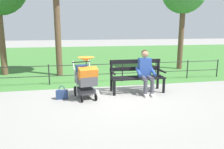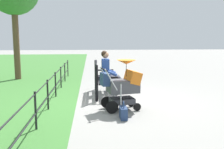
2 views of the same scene
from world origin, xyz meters
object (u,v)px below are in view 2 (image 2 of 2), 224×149
at_px(stroller, 123,84).
at_px(handbag, 123,113).
at_px(person_on_bench, 109,71).
at_px(park_bench, 102,77).

bearing_deg(stroller, handbag, -6.57).
bearing_deg(person_on_bench, handbag, 2.66).
height_order(person_on_bench, handbag, person_on_bench).
xyz_separation_m(stroller, handbag, (0.65, -0.08, -0.47)).
height_order(park_bench, stroller, stroller).
xyz_separation_m(park_bench, stroller, (1.56, 0.41, 0.07)).
bearing_deg(park_bench, stroller, 14.71).
height_order(park_bench, person_on_bench, person_on_bench).
distance_m(park_bench, handbag, 2.28).
bearing_deg(handbag, person_on_bench, -177.34).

